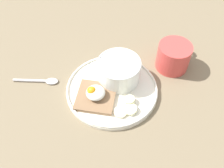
% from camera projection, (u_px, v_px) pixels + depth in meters
% --- Properties ---
extents(ground_plane, '(1.20, 1.20, 0.02)m').
position_uv_depth(ground_plane, '(112.00, 93.00, 0.70)').
color(ground_plane, '#76674E').
rests_on(ground_plane, ground).
extents(plate, '(0.25, 0.25, 0.02)m').
position_uv_depth(plate, '(112.00, 89.00, 0.68)').
color(plate, silver).
rests_on(plate, ground_plane).
extents(oatmeal_bowl, '(0.12, 0.12, 0.06)m').
position_uv_depth(oatmeal_bowl, '(119.00, 70.00, 0.68)').
color(oatmeal_bowl, white).
rests_on(oatmeal_bowl, plate).
extents(toast_slice, '(0.11, 0.11, 0.01)m').
position_uv_depth(toast_slice, '(96.00, 97.00, 0.66)').
color(toast_slice, '#846346').
rests_on(toast_slice, plate).
extents(poached_egg, '(0.05, 0.05, 0.03)m').
position_uv_depth(poached_egg, '(95.00, 92.00, 0.64)').
color(poached_egg, white).
rests_on(poached_egg, toast_slice).
extents(banana_slice_front, '(0.03, 0.03, 0.02)m').
position_uv_depth(banana_slice_front, '(130.00, 100.00, 0.65)').
color(banana_slice_front, beige).
rests_on(banana_slice_front, plate).
extents(banana_slice_left, '(0.04, 0.04, 0.01)m').
position_uv_depth(banana_slice_left, '(120.00, 112.00, 0.63)').
color(banana_slice_left, '#FAEABD').
rests_on(banana_slice_left, plate).
extents(banana_slice_back, '(0.04, 0.04, 0.01)m').
position_uv_depth(banana_slice_back, '(131.00, 109.00, 0.63)').
color(banana_slice_back, beige).
rests_on(banana_slice_back, plate).
extents(coffee_mug, '(0.10, 0.13, 0.08)m').
position_uv_depth(coffee_mug, '(174.00, 56.00, 0.72)').
color(coffee_mug, '#CE433F').
rests_on(coffee_mug, ground_plane).
extents(spoon, '(0.13, 0.04, 0.01)m').
position_uv_depth(spoon, '(41.00, 81.00, 0.71)').
color(spoon, silver).
rests_on(spoon, ground_plane).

